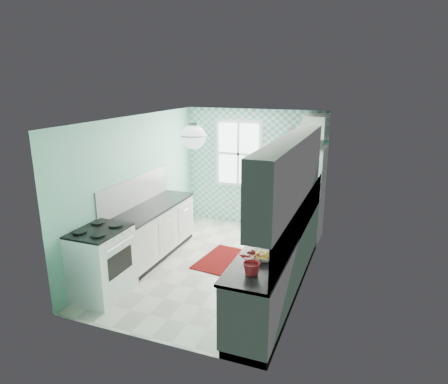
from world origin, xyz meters
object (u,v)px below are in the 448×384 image
at_px(ceiling_light, 193,137).
at_px(sink, 292,216).
at_px(stove, 101,262).
at_px(fruit_bowl, 262,257).
at_px(fridge, 302,194).
at_px(microwave, 305,139).
at_px(potted_plant, 253,261).

xyz_separation_m(ceiling_light, sink, (1.20, 1.18, -1.39)).
distance_m(stove, fruit_bowl, 2.44).
distance_m(fridge, sink, 1.42).
relative_size(stove, microwave, 1.64).
height_order(fruit_bowl, microwave, microwave).
bearing_deg(fridge, sink, -84.10).
xyz_separation_m(ceiling_light, fridge, (1.11, 2.59, -1.41)).
bearing_deg(sink, fridge, 97.58).
relative_size(fridge, sink, 3.44).
bearing_deg(fruit_bowl, ceiling_light, 152.71).
bearing_deg(ceiling_light, microwave, 66.81).
xyz_separation_m(sink, fruit_bowl, (-0.00, -1.80, 0.05)).
relative_size(potted_plant, microwave, 0.55).
bearing_deg(ceiling_light, fridge, 66.81).
relative_size(fridge, microwave, 2.96).
bearing_deg(microwave, sink, 90.73).
distance_m(potted_plant, microwave, 3.72).
bearing_deg(stove, fridge, 55.85).
height_order(potted_plant, microwave, microwave).
xyz_separation_m(fridge, fruit_bowl, (0.09, -3.21, 0.06)).
distance_m(stove, sink, 3.07).
bearing_deg(microwave, ceiling_light, 63.74).
distance_m(sink, fruit_bowl, 1.80).
xyz_separation_m(stove, fruit_bowl, (2.40, 0.08, 0.45)).
xyz_separation_m(fridge, microwave, (0.00, 0.00, 1.09)).
bearing_deg(sink, fruit_bowl, -86.36).
relative_size(fruit_bowl, potted_plant, 0.91).
height_order(ceiling_light, sink, ceiling_light).
height_order(stove, microwave, microwave).
height_order(fridge, fruit_bowl, fridge).
height_order(ceiling_light, stove, ceiling_light).
xyz_separation_m(sink, potted_plant, (-0.00, -2.20, 0.18)).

